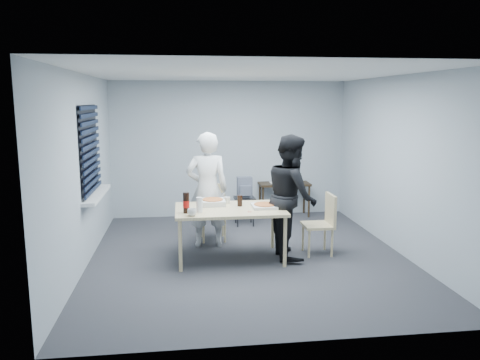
{
  "coord_description": "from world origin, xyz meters",
  "views": [
    {
      "loc": [
        -0.95,
        -6.46,
        2.24
      ],
      "look_at": [
        -0.1,
        0.1,
        1.11
      ],
      "focal_mm": 35.0,
      "sensor_mm": 36.0,
      "label": 1
    }
  ],
  "objects": [
    {
      "name": "side_table",
      "position": [
        1.05,
        2.28,
        0.58
      ],
      "size": [
        0.98,
        0.44,
        0.65
      ],
      "color": "#302213",
      "rests_on": "ground"
    },
    {
      "name": "chair_right",
      "position": [
        1.11,
        -0.03,
        0.51
      ],
      "size": [
        0.42,
        0.42,
        0.89
      ],
      "color": "beige",
      "rests_on": "ground"
    },
    {
      "name": "rubber_band",
      "position": [
        -0.03,
        -0.35,
        0.74
      ],
      "size": [
        0.06,
        0.06,
        0.0
      ],
      "primitive_type": "torus",
      "rotation": [
        0.0,
        0.0,
        -0.17
      ],
      "color": "red",
      "rests_on": "dining_table"
    },
    {
      "name": "backpack",
      "position": [
        0.19,
        1.7,
        0.69
      ],
      "size": [
        0.27,
        0.2,
        0.38
      ],
      "rotation": [
        0.0,
        0.0,
        0.35
      ],
      "color": "slate",
      "rests_on": "stool"
    },
    {
      "name": "chair_far",
      "position": [
        -0.44,
        0.95,
        0.51
      ],
      "size": [
        0.42,
        0.42,
        0.89
      ],
      "color": "beige",
      "rests_on": "ground"
    },
    {
      "name": "pizza_box_b",
      "position": [
        0.23,
        -0.11,
        0.77
      ],
      "size": [
        0.36,
        0.36,
        0.05
      ],
      "rotation": [
        0.0,
        0.0,
        0.12
      ],
      "color": "silver",
      "rests_on": "dining_table"
    },
    {
      "name": "room",
      "position": [
        -2.2,
        0.4,
        1.44
      ],
      "size": [
        5.0,
        5.0,
        5.0
      ],
      "color": "#313238",
      "rests_on": "ground"
    },
    {
      "name": "pizza_box_a",
      "position": [
        -0.49,
        0.15,
        0.78
      ],
      "size": [
        0.35,
        0.35,
        0.09
      ],
      "rotation": [
        0.0,
        0.0,
        -0.32
      ],
      "color": "silver",
      "rests_on": "dining_table"
    },
    {
      "name": "black_box",
      "position": [
        1.27,
        2.29,
        0.68
      ],
      "size": [
        0.16,
        0.14,
        0.06
      ],
      "primitive_type": "cube",
      "rotation": [
        0.0,
        0.0,
        -0.37
      ],
      "color": "black",
      "rests_on": "side_table"
    },
    {
      "name": "person_black",
      "position": [
        0.62,
        -0.06,
        0.89
      ],
      "size": [
        0.47,
        0.86,
        1.77
      ],
      "primitive_type": "imported",
      "rotation": [
        0.0,
        0.0,
        1.57
      ],
      "color": "black",
      "rests_on": "ground"
    },
    {
      "name": "dining_table",
      "position": [
        -0.27,
        -0.09,
        0.68
      ],
      "size": [
        1.52,
        0.97,
        0.74
      ],
      "color": "beige",
      "rests_on": "ground"
    },
    {
      "name": "cola_glass",
      "position": [
        -0.12,
        0.02,
        0.82
      ],
      "size": [
        0.09,
        0.09,
        0.16
      ],
      "primitive_type": "cylinder",
      "rotation": [
        0.0,
        0.0,
        -0.36
      ],
      "color": "black",
      "rests_on": "dining_table"
    },
    {
      "name": "stool",
      "position": [
        0.19,
        1.71,
        0.4
      ],
      "size": [
        0.36,
        0.36,
        0.51
      ],
      "color": "black",
      "rests_on": "ground"
    },
    {
      "name": "soda_bottle",
      "position": [
        -0.88,
        -0.3,
        0.88
      ],
      "size": [
        0.09,
        0.09,
        0.28
      ],
      "rotation": [
        0.0,
        0.0,
        0.35
      ],
      "color": "black",
      "rests_on": "dining_table"
    },
    {
      "name": "papers",
      "position": [
        0.9,
        2.28,
        0.66
      ],
      "size": [
        0.3,
        0.37,
        0.01
      ],
      "primitive_type": "cube",
      "rotation": [
        0.0,
        0.0,
        0.18
      ],
      "color": "white",
      "rests_on": "side_table"
    },
    {
      "name": "plastic_cups",
      "position": [
        -0.7,
        -0.27,
        0.84
      ],
      "size": [
        0.1,
        0.1,
        0.2
      ],
      "primitive_type": "cylinder",
      "rotation": [
        0.0,
        0.0,
        0.23
      ],
      "color": "silver",
      "rests_on": "dining_table"
    },
    {
      "name": "mug_b",
      "position": [
        -0.28,
        0.23,
        0.79
      ],
      "size": [
        0.1,
        0.1,
        0.09
      ],
      "primitive_type": "imported",
      "color": "white",
      "rests_on": "dining_table"
    },
    {
      "name": "person_white",
      "position": [
        -0.55,
        0.58,
        0.89
      ],
      "size": [
        0.65,
        0.42,
        1.77
      ],
      "primitive_type": "imported",
      "rotation": [
        0.0,
        0.0,
        3.14
      ],
      "color": "silver",
      "rests_on": "ground"
    },
    {
      "name": "mug_a",
      "position": [
        -0.81,
        -0.47,
        0.79
      ],
      "size": [
        0.17,
        0.17,
        0.1
      ],
      "primitive_type": "imported",
      "rotation": [
        0.0,
        0.0,
        0.52
      ],
      "color": "white",
      "rests_on": "dining_table"
    }
  ]
}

